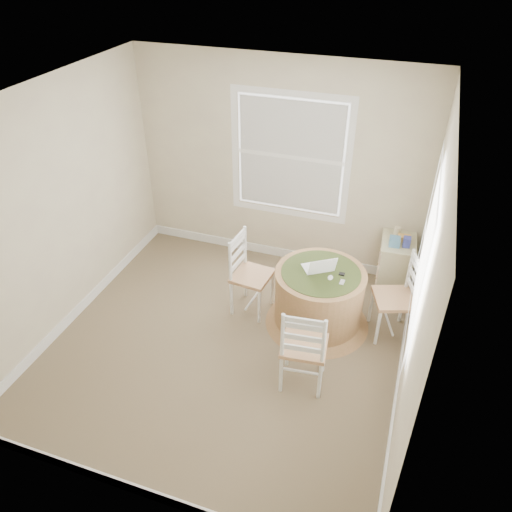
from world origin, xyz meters
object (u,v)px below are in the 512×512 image
(chair_left, at_px, (252,276))
(laptop, at_px, (319,267))
(chair_near, at_px, (304,345))
(chair_right, at_px, (394,298))
(corner_chest, at_px, (395,266))
(round_table, at_px, (319,296))

(chair_left, bearing_deg, laptop, -80.26)
(chair_left, xyz_separation_m, laptop, (0.73, 0.05, 0.25))
(chair_near, relative_size, chair_right, 1.00)
(chair_left, relative_size, corner_chest, 1.36)
(round_table, relative_size, chair_right, 1.22)
(round_table, bearing_deg, chair_left, -176.89)
(chair_near, relative_size, laptop, 2.38)
(chair_right, xyz_separation_m, corner_chest, (-0.06, 0.78, -0.12))
(chair_left, height_order, chair_right, same)
(round_table, relative_size, chair_near, 1.22)
(round_table, distance_m, laptop, 0.35)
(chair_near, relative_size, corner_chest, 1.36)
(chair_left, height_order, chair_near, same)
(corner_chest, bearing_deg, laptop, -136.21)
(chair_right, xyz_separation_m, laptop, (-0.81, -0.06, 0.25))
(round_table, relative_size, laptop, 2.89)
(chair_right, bearing_deg, chair_near, -55.39)
(chair_left, bearing_deg, chair_right, -80.32)
(round_table, bearing_deg, laptop, 131.91)
(round_table, distance_m, chair_right, 0.79)
(round_table, height_order, chair_left, chair_left)
(round_table, height_order, corner_chest, same)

